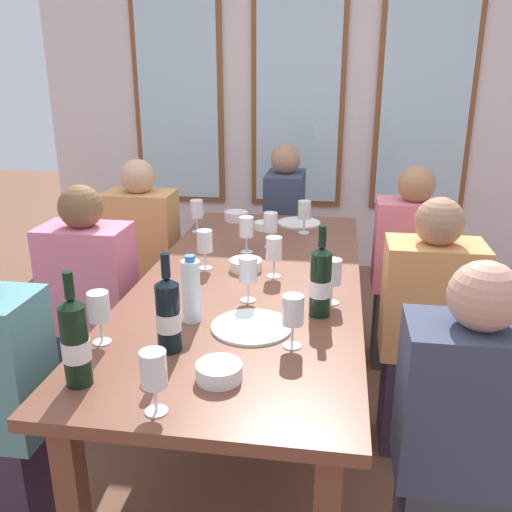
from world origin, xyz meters
TOP-DOWN VIEW (x-y plane):
  - ground_plane at (0.00, 0.00)m, footprint 12.00×12.00m
  - back_wall_with_windows at (0.00, 2.32)m, footprint 4.10×0.10m
  - dining_table at (0.00, 0.00)m, footprint 0.90×2.11m
  - white_plate_0 at (0.13, 0.89)m, footprint 0.24×0.24m
  - white_plate_1 at (0.08, -0.45)m, footprint 0.28×0.28m
  - wine_bottle_0 at (0.30, -0.31)m, footprint 0.08×0.08m
  - wine_bottle_1 at (-0.34, -0.87)m, footprint 0.08×0.08m
  - wine_bottle_2 at (-0.15, -0.64)m, footprint 0.08×0.08m
  - tasting_bowl_0 at (-0.23, 0.90)m, footprint 0.14×0.14m
  - tasting_bowl_1 at (-0.04, 0.74)m, footprint 0.11×0.11m
  - tasting_bowl_2 at (-0.04, 0.10)m, footprint 0.14×0.14m
  - tasting_bowl_3 at (0.04, -0.79)m, footprint 0.13×0.13m
  - water_bottle at (-0.14, -0.43)m, footprint 0.06×0.06m
  - wine_glass_0 at (0.03, -0.23)m, footprint 0.07×0.07m
  - wine_glass_1 at (-0.39, 0.64)m, footprint 0.07×0.07m
  - wine_glass_2 at (0.09, 0.04)m, footprint 0.07×0.07m
  - wine_glass_3 at (-0.09, -0.97)m, footprint 0.07×0.07m
  - wine_glass_4 at (-0.38, -0.63)m, footprint 0.07×0.07m
  - wine_glass_5 at (0.17, 0.71)m, footprint 0.07×0.07m
  - wine_glass_6 at (0.34, -0.20)m, footprint 0.07×0.07m
  - wine_glass_7 at (0.03, 0.44)m, footprint 0.07×0.07m
  - wine_glass_8 at (0.22, -0.56)m, footprint 0.07×0.07m
  - wine_glass_9 at (-0.22, 0.09)m, footprint 0.07×0.07m
  - wine_glass_10 at (-0.08, 0.34)m, footprint 0.07×0.07m
  - seated_person_1 at (0.74, -0.73)m, footprint 0.38×0.24m
  - seated_person_2 at (-0.74, 0.71)m, footprint 0.38×0.24m
  - seated_person_3 at (0.74, 0.73)m, footprint 0.38×0.24m
  - seated_person_4 at (-0.74, 0.02)m, footprint 0.38×0.24m
  - seated_person_5 at (0.74, 0.01)m, footprint 0.38×0.24m
  - seated_person_6 at (0.00, 1.41)m, footprint 0.24×0.38m

SIDE VIEW (x-z plane):
  - ground_plane at x=0.00m, z-range 0.00..0.00m
  - seated_person_1 at x=0.74m, z-range -0.03..1.08m
  - seated_person_2 at x=-0.74m, z-range -0.03..1.08m
  - seated_person_3 at x=0.74m, z-range -0.03..1.08m
  - seated_person_4 at x=-0.74m, z-range -0.03..1.08m
  - seated_person_5 at x=0.74m, z-range -0.03..1.08m
  - seated_person_6 at x=0.00m, z-range -0.03..1.08m
  - dining_table at x=0.00m, z-range 0.29..1.03m
  - white_plate_0 at x=0.13m, z-range 0.74..0.75m
  - white_plate_1 at x=0.08m, z-range 0.74..0.75m
  - tasting_bowl_1 at x=-0.04m, z-range 0.74..0.78m
  - tasting_bowl_2 at x=-0.04m, z-range 0.74..0.79m
  - tasting_bowl_3 at x=0.04m, z-range 0.74..0.79m
  - tasting_bowl_0 at x=-0.23m, z-range 0.74..0.79m
  - water_bottle at x=-0.14m, z-range 0.73..0.97m
  - wine_glass_7 at x=0.03m, z-range 0.77..0.94m
  - wine_glass_3 at x=-0.09m, z-range 0.77..0.94m
  - wine_glass_0 at x=0.03m, z-range 0.77..0.94m
  - wine_glass_10 at x=-0.08m, z-range 0.77..0.94m
  - wine_glass_2 at x=0.09m, z-range 0.77..0.94m
  - wine_glass_1 at x=-0.39m, z-range 0.77..0.94m
  - wine_glass_4 at x=-0.38m, z-range 0.77..0.95m
  - wine_glass_5 at x=0.17m, z-range 0.77..0.95m
  - wine_glass_6 at x=0.34m, z-range 0.77..0.95m
  - wine_glass_8 at x=0.22m, z-range 0.77..0.95m
  - wine_glass_9 at x=-0.22m, z-range 0.77..0.95m
  - wine_bottle_2 at x=-0.15m, z-range 0.70..1.02m
  - wine_bottle_0 at x=0.30m, z-range 0.70..1.03m
  - wine_bottle_1 at x=-0.34m, z-range 0.70..1.04m
  - back_wall_with_windows at x=0.00m, z-range 0.00..2.90m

